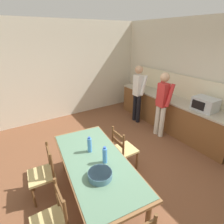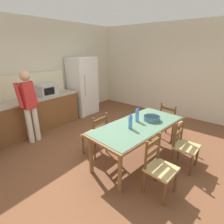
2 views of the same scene
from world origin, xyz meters
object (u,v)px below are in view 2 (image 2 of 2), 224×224
person_at_counter (29,104)px  chair_head_end (169,122)px  chair_side_far_left (96,135)px  chair_side_near_left (159,167)px  bottle_off_centre (137,115)px  serving_bowl (152,118)px  dining_table (138,128)px  bottle_near_centre (130,122)px  chair_side_near_right (184,146)px  refrigerator (83,86)px  microwave (47,90)px

person_at_counter → chair_head_end: bearing=-139.0°
chair_side_far_left → chair_side_near_left: bearing=84.3°
bottle_off_centre → chair_head_end: bottle_off_centre is taller
serving_bowl → chair_side_near_left: (-0.86, -0.58, -0.38)m
chair_side_far_left → person_at_counter: person_at_counter is taller
dining_table → bottle_near_centre: (-0.25, 0.03, 0.21)m
chair_side_near_left → person_at_counter: size_ratio=0.54×
chair_side_far_left → chair_side_near_left: same height
chair_side_near_right → person_at_counter: bearing=112.6°
dining_table → person_at_counter: 2.52m
bottle_near_centre → refrigerator: bearing=62.7°
chair_side_near_left → chair_side_near_right: bearing=-1.1°
microwave → bottle_off_centre: 2.77m
bottle_near_centre → person_at_counter: size_ratio=0.16×
bottle_near_centre → bottle_off_centre: bearing=11.6°
chair_head_end → bottle_off_centre: bearing=87.5°
bottle_near_centre → bottle_off_centre: (0.36, 0.07, 0.00)m
serving_bowl → person_at_counter: 2.74m
microwave → chair_head_end: bearing=-65.6°
chair_head_end → person_at_counter: 3.32m
bottle_near_centre → chair_side_near_right: (0.60, -0.81, -0.46)m
microwave → person_at_counter: (-0.79, -0.52, -0.10)m
bottle_off_centre → chair_side_near_left: (-0.63, -0.78, -0.46)m
refrigerator → serving_bowl: 3.07m
chair_side_far_left → chair_head_end: size_ratio=1.00×
chair_side_near_right → person_at_counter: size_ratio=0.54×
chair_head_end → chair_side_near_right: same height
chair_side_near_left → chair_head_end: size_ratio=1.00×
dining_table → bottle_near_centre: 0.32m
chair_head_end → chair_side_near_right: 1.12m
refrigerator → bottle_off_centre: size_ratio=6.94×
refrigerator → dining_table: bearing=-113.0°
chair_head_end → person_at_counter: (-2.15, 2.48, 0.50)m
chair_side_far_left → bottle_near_centre: bearing=99.2°
microwave → chair_side_near_left: (-0.43, -3.55, -0.60)m
bottle_off_centre → chair_side_near_right: size_ratio=0.30×
bottle_near_centre → chair_side_near_left: bottle_near_centre is taller
refrigerator → serving_bowl: size_ratio=5.85×
dining_table → chair_side_near_left: 0.90m
serving_bowl → chair_side_near_right: (0.02, -0.68, -0.38)m
bottle_off_centre → chair_head_end: size_ratio=0.30×
refrigerator → chair_head_end: (0.06, -2.98, -0.49)m
chair_side_near_right → refrigerator: bearing=77.7°
chair_side_far_left → chair_side_near_right: (0.71, -1.56, 0.00)m
bottle_off_centre → chair_head_end: bearing=-11.6°
refrigerator → microwave: bearing=179.2°
refrigerator → dining_table: 3.10m
serving_bowl → bottle_near_centre: bearing=167.3°
serving_bowl → chair_side_far_left: chair_side_far_left is taller
bottle_near_centre → chair_head_end: 1.59m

